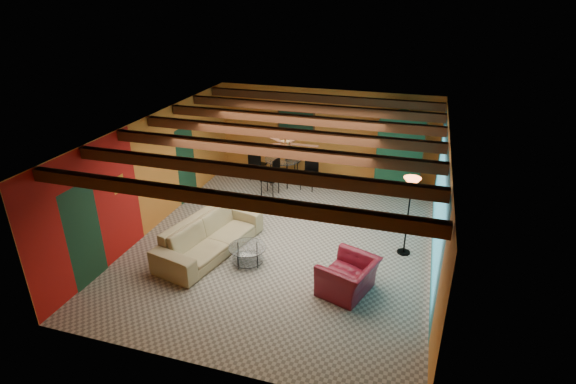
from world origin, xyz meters
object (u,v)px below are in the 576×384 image
(coffee_table, at_px, (248,255))
(floor_lamp, at_px, (408,216))
(vase, at_px, (283,145))
(sofa, at_px, (210,236))
(dining_table, at_px, (283,167))
(potted_plant, at_px, (405,109))
(armchair, at_px, (348,277))
(armoire, at_px, (400,155))

(coffee_table, distance_m, floor_lamp, 3.50)
(vase, bearing_deg, sofa, -95.58)
(dining_table, distance_m, potted_plant, 3.77)
(floor_lamp, bearing_deg, potted_plant, 97.47)
(floor_lamp, distance_m, vase, 4.68)
(armchair, distance_m, armoire, 5.25)
(armoire, height_order, potted_plant, potted_plant)
(sofa, height_order, dining_table, dining_table)
(armchair, relative_size, vase, 5.08)
(sofa, distance_m, armoire, 5.92)
(vase, bearing_deg, armoire, 10.17)
(sofa, height_order, potted_plant, potted_plant)
(sofa, xyz_separation_m, potted_plant, (3.64, 4.62, 1.97))
(dining_table, relative_size, armoire, 1.00)
(sofa, relative_size, dining_table, 1.26)
(vase, bearing_deg, floor_lamp, -37.61)
(dining_table, relative_size, floor_lamp, 1.17)
(coffee_table, relative_size, vase, 3.85)
(sofa, distance_m, potted_plant, 6.21)
(floor_lamp, xyz_separation_m, vase, (-3.70, 2.85, 0.30))
(coffee_table, distance_m, armoire, 5.59)
(coffee_table, relative_size, dining_table, 0.38)
(coffee_table, bearing_deg, armchair, -9.16)
(potted_plant, bearing_deg, armchair, -95.40)
(sofa, relative_size, potted_plant, 5.26)
(sofa, bearing_deg, vase, 7.29)
(sofa, relative_size, armchair, 2.53)
(floor_lamp, relative_size, vase, 8.68)
(armchair, distance_m, coffee_table, 2.23)
(sofa, xyz_separation_m, coffee_table, (0.96, -0.20, -0.19))
(dining_table, xyz_separation_m, armoire, (3.25, 0.58, 0.50))
(dining_table, bearing_deg, potted_plant, 10.17)
(coffee_table, height_order, vase, vase)
(coffee_table, relative_size, potted_plant, 1.57)
(coffee_table, height_order, dining_table, dining_table)
(sofa, height_order, armchair, sofa)
(potted_plant, distance_m, vase, 3.50)
(armoire, bearing_deg, dining_table, -179.98)
(armchair, bearing_deg, vase, -130.41)
(dining_table, bearing_deg, armoire, 10.17)
(dining_table, relative_size, potted_plant, 4.17)
(armoire, bearing_deg, potted_plant, 0.00)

